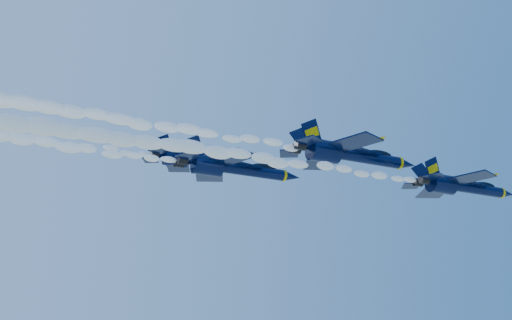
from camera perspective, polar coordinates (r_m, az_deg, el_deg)
name	(u,v)px	position (r m, az deg, el deg)	size (l,w,h in m)	color
jet_lead	(461,186)	(92.15, 17.75, -2.24)	(17.01, 13.95, 6.32)	black
smoke_trail_jet_lead	(223,153)	(73.74, -2.96, 0.65)	(55.72, 2.17, 1.95)	white
jet_second	(349,154)	(89.13, 8.24, 0.51)	(19.93, 16.35, 7.41)	black
smoke_trail_jet_second	(80,113)	(76.57, -15.37, 4.03)	(55.72, 2.54, 2.29)	white
jet_third	(233,168)	(92.39, -2.10, -0.69)	(19.48, 15.98, 7.24)	black
jet_fourth	(196,160)	(103.28, -5.36, -0.04)	(17.45, 14.32, 6.49)	black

